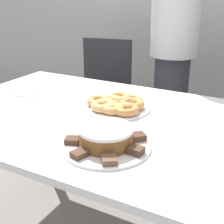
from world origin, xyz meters
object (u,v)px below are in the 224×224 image
person_standing (174,47)px  napkin (27,94)px  office_chair_left (102,102)px  plate_donuts (117,108)px  plate_cake (106,146)px  frosted_cake (106,136)px

person_standing → napkin: bearing=-122.7°
person_standing → office_chair_left: person_standing is taller
person_standing → plate_donuts: 0.84m
office_chair_left → napkin: office_chair_left is taller
plate_cake → napkin: (-0.69, 0.33, -0.00)m
plate_cake → frosted_cake: frosted_cake is taller
office_chair_left → frosted_cake: 1.35m
plate_cake → person_standing: bearing=96.6°
person_standing → plate_cake: size_ratio=5.10×
plate_cake → frosted_cake: (0.00, 0.00, 0.04)m
office_chair_left → plate_cake: size_ratio=2.72×
napkin → plate_donuts: bearing=4.0°
person_standing → office_chair_left: bearing=-173.0°
plate_donuts → frosted_cake: 0.40m
plate_donuts → napkin: 0.54m
plate_donuts → napkin: plate_donuts is taller
person_standing → office_chair_left: size_ratio=1.88×
frosted_cake → office_chair_left: bearing=120.9°
plate_cake → frosted_cake: 0.04m
office_chair_left → plate_donuts: office_chair_left is taller
plate_donuts → napkin: bearing=-176.0°
frosted_cake → napkin: frosted_cake is taller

